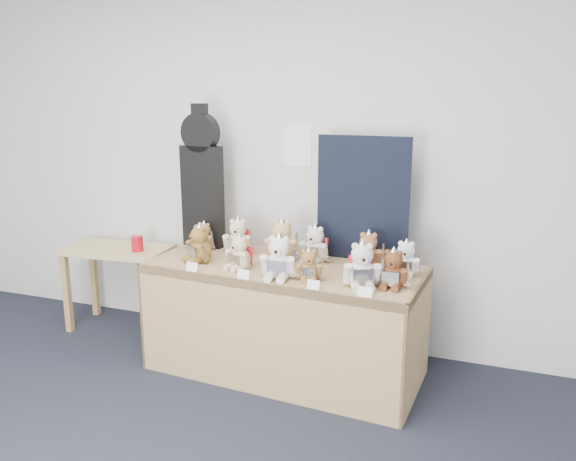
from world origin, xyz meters
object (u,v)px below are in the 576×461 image
(teddy_front_centre, at_px, (279,259))
(teddy_back_left, at_px, (238,238))
(teddy_front_right, at_px, (309,266))
(side_table, at_px, (119,262))
(teddy_front_far_right, at_px, (362,267))
(teddy_front_end, at_px, (393,270))
(display_table, at_px, (279,292))
(teddy_front_far_left, at_px, (199,245))
(teddy_back_end, at_px, (406,260))
(guitar_case, at_px, (202,178))
(teddy_back_right, at_px, (368,252))
(red_cup, at_px, (137,244))
(teddy_back_far_left, at_px, (204,237))
(teddy_back_centre_right, at_px, (315,245))
(teddy_front_left, at_px, (239,254))
(teddy_back_centre_left, at_px, (282,242))

(teddy_front_centre, distance_m, teddy_back_left, 0.64)
(teddy_front_right, relative_size, teddy_back_left, 0.78)
(side_table, distance_m, teddy_front_right, 1.89)
(teddy_front_far_right, relative_size, teddy_front_end, 1.18)
(display_table, height_order, teddy_front_far_left, teddy_front_far_left)
(display_table, distance_m, teddy_front_centre, 0.35)
(teddy_front_right, xyz_separation_m, teddy_back_end, (0.55, 0.31, 0.01))
(guitar_case, bearing_deg, teddy_back_end, -2.29)
(guitar_case, distance_m, teddy_back_right, 1.37)
(side_table, xyz_separation_m, teddy_front_right, (1.80, -0.49, 0.30))
(red_cup, height_order, teddy_back_left, teddy_back_left)
(teddy_back_far_left, bearing_deg, side_table, 178.68)
(teddy_front_far_left, xyz_separation_m, teddy_back_left, (0.17, 0.28, 0.00))
(guitar_case, distance_m, teddy_front_right, 1.21)
(side_table, height_order, teddy_back_centre_right, teddy_back_centre_right)
(teddy_back_end, bearing_deg, teddy_front_left, -168.46)
(red_cup, relative_size, teddy_front_far_left, 0.42)
(teddy_front_far_right, distance_m, teddy_back_left, 1.09)
(teddy_front_far_left, distance_m, teddy_back_left, 0.33)
(teddy_front_centre, bearing_deg, teddy_front_far_right, -3.35)
(teddy_back_centre_right, bearing_deg, side_table, -175.29)
(teddy_front_left, relative_size, teddy_back_centre_right, 0.89)
(teddy_front_centre, xyz_separation_m, teddy_front_right, (0.19, 0.02, -0.03))
(teddy_back_right, bearing_deg, teddy_back_centre_left, 174.50)
(teddy_front_centre, distance_m, teddy_front_right, 0.19)
(teddy_front_left, height_order, teddy_back_end, teddy_back_end)
(red_cup, xyz_separation_m, teddy_back_end, (2.12, -0.14, 0.12))
(teddy_back_centre_left, bearing_deg, teddy_back_right, -5.73)
(display_table, relative_size, teddy_front_right, 8.38)
(teddy_front_end, relative_size, teddy_back_left, 0.90)
(red_cup, bearing_deg, teddy_front_far_left, -23.91)
(teddy_front_far_left, relative_size, teddy_back_centre_left, 0.91)
(teddy_front_end, bearing_deg, teddy_front_centre, -172.08)
(display_table, bearing_deg, teddy_front_end, -4.42)
(red_cup, distance_m, teddy_front_far_right, 1.97)
(teddy_back_left, height_order, teddy_back_centre_left, teddy_back_centre_left)
(red_cup, distance_m, teddy_back_far_left, 0.63)
(teddy_front_left, xyz_separation_m, teddy_back_centre_left, (0.19, 0.29, 0.03))
(teddy_back_centre_left, bearing_deg, teddy_front_far_left, -162.17)
(teddy_front_far_right, bearing_deg, red_cup, 147.24)
(side_table, distance_m, teddy_front_end, 2.37)
(red_cup, xyz_separation_m, teddy_back_left, (0.90, -0.05, 0.14))
(teddy_back_end, bearing_deg, teddy_back_left, 174.76)
(side_table, xyz_separation_m, teddy_back_left, (1.12, -0.09, 0.32))
(teddy_front_left, distance_m, teddy_front_right, 0.52)
(teddy_back_centre_right, bearing_deg, guitar_case, -179.12)
(teddy_front_left, relative_size, teddy_back_left, 0.87)
(teddy_front_far_left, xyz_separation_m, teddy_back_centre_left, (0.52, 0.24, 0.01))
(red_cup, bearing_deg, side_table, 169.74)
(teddy_front_centre, relative_size, teddy_front_far_right, 1.00)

